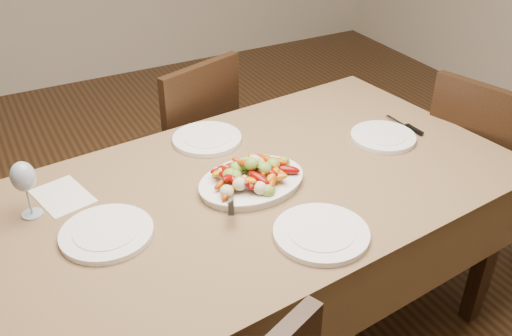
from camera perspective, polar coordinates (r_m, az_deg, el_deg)
The scene contains 14 objects.
floor at distance 2.54m, azimuth 4.33°, elevation -14.57°, with size 6.00×6.00×0.00m, color #382211.
dining_table at distance 2.19m, azimuth 0.00°, elevation -9.86°, with size 1.84×1.04×0.76m, color brown.
chair_far at distance 2.76m, azimuth -7.81°, elevation 1.96°, with size 0.42×0.42×0.95m, color black, non-canonical shape.
chair_right at distance 2.74m, azimuth 22.02°, elevation -0.42°, with size 0.42×0.42×0.95m, color black, non-canonical shape.
serving_platter at distance 1.94m, azimuth -0.44°, elevation -1.53°, with size 0.37×0.27×0.02m, color white.
roasted_vegetables at distance 1.90m, azimuth -0.45°, elevation -0.10°, with size 0.30×0.20×0.09m, color #730502, non-canonical shape.
serving_spoon at distance 1.86m, azimuth -1.47°, elevation -1.72°, with size 0.28×0.06×0.03m, color #9EA0A8, non-canonical shape.
plate_left at distance 1.78m, azimuth -14.70°, elevation -6.34°, with size 0.28×0.28×0.02m, color white.
plate_right at distance 2.27m, azimuth 12.58°, elevation 3.03°, with size 0.25×0.25×0.02m, color white.
plate_far at distance 2.22m, azimuth -4.92°, elevation 2.91°, with size 0.27×0.27×0.02m, color white.
plate_near at distance 1.73m, azimuth 6.54°, elevation -6.53°, with size 0.29×0.29×0.02m, color white.
wine_glass at distance 1.89m, azimuth -22.02°, elevation -1.86°, with size 0.08×0.08×0.20m, color #8C99A5, non-canonical shape.
menu_card at distance 2.00m, azimuth -18.78°, elevation -2.68°, with size 0.15×0.21×0.00m, color silver.
table_knife at distance 2.39m, azimuth 14.74°, elevation 4.07°, with size 0.02×0.20×0.01m, color #9EA0A8, non-canonical shape.
Camera 1 is at (-0.99, -1.45, 1.84)m, focal length 40.00 mm.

